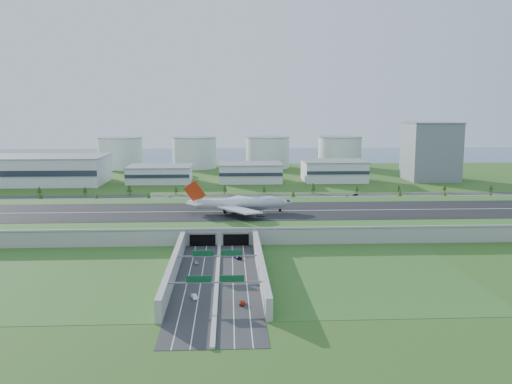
{
  "coord_description": "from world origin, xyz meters",
  "views": [
    {
      "loc": [
        5.42,
        -319.18,
        70.1
      ],
      "look_at": [
        22.9,
        35.0,
        14.27
      ],
      "focal_mm": 38.0,
      "sensor_mm": 36.0,
      "label": 1
    }
  ],
  "objects_px": {
    "car_2": "(238,257)",
    "car_6": "(438,197)",
    "car_3": "(242,303)",
    "car_0": "(196,262)",
    "fuel_tank_a": "(120,153)",
    "car_5": "(355,195)",
    "office_tower": "(430,151)",
    "car_1": "(194,296)",
    "car_4": "(1,201)",
    "boeing_747": "(239,203)",
    "car_7": "(168,196)"
  },
  "relations": [
    {
      "from": "car_1",
      "to": "office_tower",
      "type": "bearing_deg",
      "value": 37.99
    },
    {
      "from": "office_tower",
      "to": "car_0",
      "type": "xyz_separation_m",
      "value": [
        -209.97,
        -277.25,
        -26.66
      ]
    },
    {
      "from": "car_2",
      "to": "car_3",
      "type": "distance_m",
      "value": 59.06
    },
    {
      "from": "boeing_747",
      "to": "car_0",
      "type": "xyz_separation_m",
      "value": [
        -21.1,
        -78.96,
        -12.86
      ]
    },
    {
      "from": "car_4",
      "to": "car_5",
      "type": "bearing_deg",
      "value": -78.07
    },
    {
      "from": "car_4",
      "to": "car_6",
      "type": "relative_size",
      "value": 0.79
    },
    {
      "from": "fuel_tank_a",
      "to": "car_7",
      "type": "height_order",
      "value": "fuel_tank_a"
    },
    {
      "from": "car_4",
      "to": "car_3",
      "type": "bearing_deg",
      "value": -133.22
    },
    {
      "from": "office_tower",
      "to": "car_6",
      "type": "height_order",
      "value": "office_tower"
    },
    {
      "from": "car_0",
      "to": "car_7",
      "type": "height_order",
      "value": "car_7"
    },
    {
      "from": "fuel_tank_a",
      "to": "car_5",
      "type": "distance_m",
      "value": 307.47
    },
    {
      "from": "car_0",
      "to": "car_6",
      "type": "distance_m",
      "value": 244.83
    },
    {
      "from": "boeing_747",
      "to": "car_2",
      "type": "xyz_separation_m",
      "value": [
        -2.03,
        -71.47,
        -12.88
      ]
    },
    {
      "from": "fuel_tank_a",
      "to": "car_2",
      "type": "xyz_separation_m",
      "value": [
        129.11,
        -384.76,
        -16.69
      ]
    },
    {
      "from": "car_5",
      "to": "car_6",
      "type": "relative_size",
      "value": 0.81
    },
    {
      "from": "boeing_747",
      "to": "car_5",
      "type": "distance_m",
      "value": 141.85
    },
    {
      "from": "car_0",
      "to": "car_3",
      "type": "bearing_deg",
      "value": -82.85
    },
    {
      "from": "boeing_747",
      "to": "car_7",
      "type": "height_order",
      "value": "boeing_747"
    },
    {
      "from": "car_2",
      "to": "car_4",
      "type": "distance_m",
      "value": 235.33
    },
    {
      "from": "car_4",
      "to": "car_5",
      "type": "relative_size",
      "value": 0.97
    },
    {
      "from": "car_3",
      "to": "car_6",
      "type": "relative_size",
      "value": 0.83
    },
    {
      "from": "car_0",
      "to": "car_4",
      "type": "height_order",
      "value": "car_4"
    },
    {
      "from": "car_5",
      "to": "car_6",
      "type": "xyz_separation_m",
      "value": [
        61.35,
        -14.76,
        0.03
      ]
    },
    {
      "from": "fuel_tank_a",
      "to": "car_6",
      "type": "bearing_deg",
      "value": -37.85
    },
    {
      "from": "office_tower",
      "to": "car_1",
      "type": "distance_m",
      "value": 384.23
    },
    {
      "from": "boeing_747",
      "to": "office_tower",
      "type": "bearing_deg",
      "value": 42.91
    },
    {
      "from": "fuel_tank_a",
      "to": "car_6",
      "type": "xyz_separation_m",
      "value": [
        286.94,
        -223.01,
        -16.6
      ]
    },
    {
      "from": "office_tower",
      "to": "car_6",
      "type": "xyz_separation_m",
      "value": [
        -33.06,
        -108.01,
        -26.6
      ]
    },
    {
      "from": "car_2",
      "to": "car_6",
      "type": "height_order",
      "value": "car_6"
    },
    {
      "from": "office_tower",
      "to": "car_4",
      "type": "distance_m",
      "value": 381.46
    },
    {
      "from": "boeing_747",
      "to": "car_4",
      "type": "bearing_deg",
      "value": 149.9
    },
    {
      "from": "car_3",
      "to": "car_6",
      "type": "distance_m",
      "value": 271.15
    },
    {
      "from": "car_0",
      "to": "car_3",
      "type": "relative_size",
      "value": 0.9
    },
    {
      "from": "office_tower",
      "to": "car_5",
      "type": "height_order",
      "value": "office_tower"
    },
    {
      "from": "office_tower",
      "to": "car_4",
      "type": "xyz_separation_m",
      "value": [
        -364.13,
        -110.49,
        -26.63
      ]
    },
    {
      "from": "car_0",
      "to": "office_tower",
      "type": "bearing_deg",
      "value": 39.26
    },
    {
      "from": "car_3",
      "to": "car_2",
      "type": "bearing_deg",
      "value": -83.76
    },
    {
      "from": "office_tower",
      "to": "car_1",
      "type": "height_order",
      "value": "office_tower"
    },
    {
      "from": "fuel_tank_a",
      "to": "car_6",
      "type": "height_order",
      "value": "fuel_tank_a"
    },
    {
      "from": "car_1",
      "to": "car_7",
      "type": "xyz_separation_m",
      "value": [
        -35.24,
        228.74,
        0.06
      ]
    },
    {
      "from": "car_4",
      "to": "car_6",
      "type": "height_order",
      "value": "car_6"
    },
    {
      "from": "car_0",
      "to": "car_3",
      "type": "xyz_separation_m",
      "value": [
        19.55,
        -51.57,
        -0.04
      ]
    },
    {
      "from": "car_4",
      "to": "car_5",
      "type": "xyz_separation_m",
      "value": [
        269.72,
        17.23,
        0.0
      ]
    },
    {
      "from": "office_tower",
      "to": "car_5",
      "type": "xyz_separation_m",
      "value": [
        -94.41,
        -93.25,
        -26.63
      ]
    },
    {
      "from": "fuel_tank_a",
      "to": "car_3",
      "type": "bearing_deg",
      "value": -73.72
    },
    {
      "from": "boeing_747",
      "to": "car_3",
      "type": "distance_m",
      "value": 131.17
    },
    {
      "from": "car_1",
      "to": "fuel_tank_a",
      "type": "bearing_deg",
      "value": 85.23
    },
    {
      "from": "car_0",
      "to": "car_7",
      "type": "xyz_separation_m",
      "value": [
        -33.19,
        183.98,
        0.14
      ]
    },
    {
      "from": "boeing_747",
      "to": "car_5",
      "type": "xyz_separation_m",
      "value": [
        94.46,
        105.04,
        -12.83
      ]
    },
    {
      "from": "car_1",
      "to": "car_2",
      "type": "distance_m",
      "value": 54.95
    }
  ]
}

